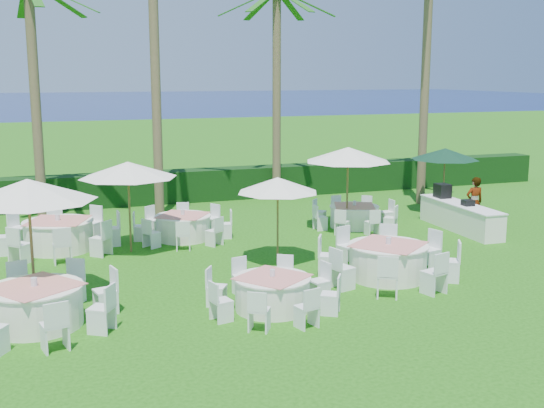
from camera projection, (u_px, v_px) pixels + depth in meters
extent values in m
plane|color=#1B530E|center=(252.00, 300.00, 14.78)|extent=(120.00, 120.00, 0.00)
cube|color=black|center=(154.00, 187.00, 25.76)|extent=(34.00, 1.00, 1.20)
plane|color=#081151|center=(55.00, 104.00, 109.08)|extent=(260.00, 260.00, 0.00)
cylinder|color=white|center=(36.00, 307.00, 13.22)|extent=(1.78, 1.78, 0.77)
cylinder|color=white|center=(34.00, 287.00, 13.15)|extent=(1.85, 1.85, 0.03)
cube|color=#DF8174|center=(34.00, 286.00, 13.14)|extent=(2.00, 2.00, 0.01)
cylinder|color=silver|center=(34.00, 282.00, 13.13)|extent=(0.12, 0.12, 0.16)
cube|color=white|center=(105.00, 291.00, 13.93)|extent=(0.51, 0.51, 0.93)
cube|color=white|center=(72.00, 282.00, 14.54)|extent=(0.60, 0.60, 0.93)
cube|color=white|center=(20.00, 285.00, 14.37)|extent=(0.51, 0.51, 0.93)
cube|color=white|center=(54.00, 325.00, 12.05)|extent=(0.51, 0.51, 0.93)
cube|color=white|center=(101.00, 309.00, 12.90)|extent=(0.60, 0.60, 0.93)
cylinder|color=white|center=(273.00, 294.00, 14.15)|extent=(1.55, 1.55, 0.67)
cylinder|color=white|center=(273.00, 278.00, 14.09)|extent=(1.62, 1.62, 0.03)
cube|color=#DF8174|center=(273.00, 277.00, 14.08)|extent=(1.75, 1.75, 0.01)
cylinder|color=silver|center=(273.00, 273.00, 14.07)|extent=(0.11, 0.11, 0.14)
cube|color=white|center=(319.00, 281.00, 14.79)|extent=(0.45, 0.45, 0.81)
cube|color=white|center=(284.00, 274.00, 15.30)|extent=(0.52, 0.52, 0.81)
cube|color=white|center=(243.00, 276.00, 15.14)|extent=(0.45, 0.45, 0.81)
cube|color=white|center=(217.00, 287.00, 14.39)|extent=(0.52, 0.52, 0.81)
cube|color=white|center=(221.00, 301.00, 13.50)|extent=(0.45, 0.45, 0.81)
cube|color=white|center=(259.00, 310.00, 12.98)|extent=(0.52, 0.52, 0.81)
cube|color=white|center=(307.00, 307.00, 13.14)|extent=(0.45, 0.45, 0.81)
cube|color=white|center=(330.00, 295.00, 13.89)|extent=(0.52, 0.52, 0.81)
cylinder|color=white|center=(388.00, 262.00, 16.33)|extent=(1.85, 1.85, 0.80)
cylinder|color=white|center=(388.00, 245.00, 16.25)|extent=(1.92, 1.92, 0.03)
cube|color=#DF8174|center=(388.00, 244.00, 16.25)|extent=(2.09, 2.09, 0.01)
cylinder|color=silver|center=(389.00, 241.00, 16.23)|extent=(0.13, 0.13, 0.17)
cube|color=white|center=(429.00, 250.00, 17.13)|extent=(0.55, 0.55, 0.96)
cube|color=white|center=(388.00, 244.00, 17.71)|extent=(0.61, 0.61, 0.96)
cube|color=white|center=(348.00, 246.00, 17.47)|extent=(0.55, 0.55, 0.96)
cube|color=white|center=(328.00, 256.00, 16.56)|extent=(0.61, 0.61, 0.96)
cube|color=white|center=(342.00, 268.00, 15.50)|extent=(0.55, 0.55, 0.96)
cube|color=white|center=(388.00, 276.00, 14.92)|extent=(0.61, 0.61, 0.96)
cube|color=white|center=(434.00, 273.00, 15.16)|extent=(0.55, 0.55, 0.96)
cube|color=white|center=(450.00, 261.00, 16.08)|extent=(0.61, 0.61, 0.96)
cylinder|color=white|center=(59.00, 236.00, 18.93)|extent=(1.86, 1.86, 0.81)
cylinder|color=white|center=(58.00, 221.00, 18.85)|extent=(1.93, 1.93, 0.03)
cube|color=#DF8174|center=(58.00, 220.00, 18.85)|extent=(1.95, 1.95, 0.01)
cylinder|color=silver|center=(58.00, 217.00, 18.83)|extent=(0.13, 0.13, 0.17)
cube|color=white|center=(92.00, 223.00, 20.21)|extent=(0.64, 0.64, 0.97)
cube|color=white|center=(55.00, 223.00, 20.25)|extent=(0.46, 0.46, 0.97)
cube|color=white|center=(19.00, 228.00, 19.50)|extent=(0.64, 0.64, 0.97)
cube|color=white|center=(3.00, 237.00, 18.41)|extent=(0.46, 0.46, 0.97)
cube|color=white|center=(20.00, 245.00, 17.62)|extent=(0.64, 0.64, 0.97)
cube|color=white|center=(62.00, 245.00, 17.58)|extent=(0.46, 0.46, 0.97)
cube|color=white|center=(101.00, 238.00, 18.33)|extent=(0.64, 0.64, 0.97)
cube|color=white|center=(112.00, 229.00, 19.42)|extent=(0.46, 0.46, 0.97)
cylinder|color=white|center=(183.00, 228.00, 20.18)|extent=(1.60, 1.60, 0.70)
cylinder|color=white|center=(183.00, 216.00, 20.12)|extent=(1.67, 1.67, 0.03)
cube|color=#DF8174|center=(183.00, 215.00, 20.11)|extent=(1.80, 1.80, 0.01)
cylinder|color=silver|center=(183.00, 212.00, 20.10)|extent=(0.11, 0.11, 0.15)
cube|color=white|center=(212.00, 218.00, 21.14)|extent=(0.54, 0.54, 0.83)
cube|color=white|center=(183.00, 217.00, 21.39)|extent=(0.46, 0.46, 0.83)
cube|color=white|center=(154.00, 220.00, 20.92)|extent=(0.54, 0.54, 0.83)
cube|color=white|center=(140.00, 227.00, 20.01)|extent=(0.46, 0.46, 0.83)
cube|color=white|center=(151.00, 233.00, 19.20)|extent=(0.54, 0.54, 0.83)
cube|color=white|center=(183.00, 235.00, 18.95)|extent=(0.46, 0.46, 0.83)
cube|color=white|center=(214.00, 231.00, 19.42)|extent=(0.54, 0.54, 0.83)
cube|color=white|center=(225.00, 224.00, 20.33)|extent=(0.46, 0.46, 0.83)
cylinder|color=white|center=(354.00, 217.00, 21.79)|extent=(1.52, 1.52, 0.66)
cylinder|color=white|center=(354.00, 206.00, 21.73)|extent=(1.59, 1.59, 0.03)
cube|color=#DF8174|center=(354.00, 206.00, 21.72)|extent=(1.60, 1.60, 0.01)
cylinder|color=silver|center=(354.00, 203.00, 21.71)|extent=(0.11, 0.11, 0.14)
cube|color=white|center=(365.00, 208.00, 22.84)|extent=(0.52, 0.52, 0.79)
cube|color=white|center=(338.00, 208.00, 22.88)|extent=(0.37, 0.37, 0.79)
cube|color=white|center=(319.00, 212.00, 22.27)|extent=(0.52, 0.52, 0.79)
cube|color=white|center=(320.00, 217.00, 21.38)|extent=(0.37, 0.37, 0.79)
cube|color=white|center=(342.00, 222.00, 20.72)|extent=(0.52, 0.52, 0.79)
cube|color=white|center=(372.00, 222.00, 20.68)|extent=(0.37, 0.37, 0.79)
cube|color=white|center=(391.00, 218.00, 21.29)|extent=(0.52, 0.52, 0.79)
cube|color=white|center=(387.00, 212.00, 22.18)|extent=(0.37, 0.37, 0.79)
cylinder|color=brown|center=(31.00, 245.00, 14.34)|extent=(0.06, 0.06, 2.60)
cone|color=white|center=(28.00, 190.00, 14.12)|extent=(2.84, 2.84, 0.47)
sphere|color=brown|center=(27.00, 182.00, 14.09)|extent=(0.10, 0.10, 0.10)
cylinder|color=brown|center=(278.00, 222.00, 17.49)|extent=(0.05, 0.05, 2.17)
cone|color=white|center=(278.00, 185.00, 17.31)|extent=(2.12, 2.12, 0.39)
sphere|color=brown|center=(278.00, 180.00, 17.28)|extent=(0.09, 0.09, 0.09)
cylinder|color=brown|center=(130.00, 209.00, 18.57)|extent=(0.06, 0.06, 2.41)
cone|color=white|center=(128.00, 170.00, 18.37)|extent=(2.66, 2.66, 0.43)
sphere|color=brown|center=(128.00, 164.00, 18.34)|extent=(0.10, 0.10, 0.10)
cylinder|color=brown|center=(347.00, 191.00, 21.15)|extent=(0.06, 0.06, 2.52)
cone|color=white|center=(348.00, 154.00, 20.94)|extent=(2.69, 2.69, 0.45)
sphere|color=brown|center=(348.00, 149.00, 20.91)|extent=(0.10, 0.10, 0.10)
cylinder|color=brown|center=(444.00, 182.00, 23.92)|extent=(0.05, 0.05, 2.20)
cone|color=black|center=(445.00, 154.00, 23.74)|extent=(2.37, 2.37, 0.40)
sphere|color=brown|center=(445.00, 150.00, 23.71)|extent=(0.09, 0.09, 0.09)
cube|color=white|center=(460.00, 217.00, 21.33)|extent=(0.83, 3.64, 0.82)
cube|color=white|center=(461.00, 204.00, 21.25)|extent=(0.88, 3.69, 0.04)
cube|color=black|center=(442.00, 191.00, 22.22)|extent=(0.42, 0.51, 0.45)
cube|color=black|center=(468.00, 203.00, 20.89)|extent=(0.33, 0.33, 0.18)
imported|color=gray|center=(474.00, 202.00, 21.72)|extent=(0.62, 0.43, 1.62)
cylinder|color=brown|center=(36.00, 106.00, 21.68)|extent=(0.32, 0.32, 7.67)
cube|color=#1B4D13|center=(57.00, 0.00, 21.95)|extent=(1.94, 1.54, 1.00)
cube|color=#1B4D13|center=(24.00, 0.00, 22.01)|extent=(0.53, 2.22, 1.00)
cylinder|color=brown|center=(155.00, 54.00, 22.44)|extent=(0.32, 0.32, 10.96)
cylinder|color=brown|center=(277.00, 97.00, 25.91)|extent=(0.32, 0.32, 7.91)
cube|color=#1B4D13|center=(306.00, 3.00, 25.31)|extent=(2.19, 0.89, 1.00)
cube|color=#1B4D13|center=(289.00, 5.00, 26.21)|extent=(1.79, 1.72, 1.00)
cube|color=#1B4D13|center=(261.00, 5.00, 26.15)|extent=(0.79, 2.21, 1.00)
cube|color=#1B4D13|center=(247.00, 3.00, 25.19)|extent=(2.19, 0.89, 1.00)
cube|color=#1B4D13|center=(263.00, 0.00, 24.29)|extent=(1.79, 1.72, 1.00)
cube|color=#1B4D13|center=(294.00, 0.00, 24.35)|extent=(0.79, 2.21, 1.00)
cylinder|color=brown|center=(426.00, 64.00, 24.86)|extent=(0.32, 0.32, 10.40)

